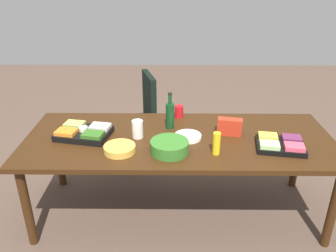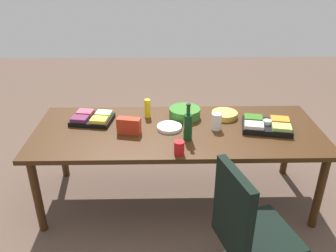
% 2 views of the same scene
% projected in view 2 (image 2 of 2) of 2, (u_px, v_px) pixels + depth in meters
% --- Properties ---
extents(ground_plane, '(10.00, 10.00, 0.00)m').
position_uv_depth(ground_plane, '(177.00, 198.00, 3.43)').
color(ground_plane, brown).
extents(conference_table, '(2.53, 1.00, 0.76)m').
position_uv_depth(conference_table, '(178.00, 136.00, 3.12)').
color(conference_table, '#381F0D').
rests_on(conference_table, ground).
extents(office_chair, '(0.60, 0.60, 0.98)m').
position_uv_depth(office_chair, '(250.00, 243.00, 2.41)').
color(office_chair, gray).
rests_on(office_chair, ground).
extents(paper_plate_stack, '(0.26, 0.26, 0.03)m').
position_uv_depth(paper_plate_stack, '(169.00, 127.00, 3.09)').
color(paper_plate_stack, white).
rests_on(paper_plate_stack, conference_table).
extents(veggie_tray, '(0.47, 0.38, 0.09)m').
position_uv_depth(veggie_tray, '(267.00, 125.00, 3.08)').
color(veggie_tray, black).
rests_on(veggie_tray, conference_table).
extents(salad_bowl, '(0.32, 0.32, 0.09)m').
position_uv_depth(salad_bowl, '(185.00, 113.00, 3.29)').
color(salad_bowl, '#336F24').
rests_on(salad_bowl, conference_table).
extents(chip_bag_red, '(0.21, 0.12, 0.14)m').
position_uv_depth(chip_bag_red, '(129.00, 126.00, 3.00)').
color(chip_bag_red, red).
rests_on(chip_bag_red, conference_table).
extents(fruit_platter, '(0.40, 0.33, 0.07)m').
position_uv_depth(fruit_platter, '(92.00, 118.00, 3.21)').
color(fruit_platter, black).
rests_on(fruit_platter, conference_table).
extents(chip_bowl, '(0.28, 0.28, 0.05)m').
position_uv_depth(chip_bowl, '(225.00, 115.00, 3.30)').
color(chip_bowl, gold).
rests_on(chip_bowl, conference_table).
extents(mayo_jar, '(0.09, 0.09, 0.15)m').
position_uv_depth(mayo_jar, '(216.00, 121.00, 3.06)').
color(mayo_jar, white).
rests_on(mayo_jar, conference_table).
extents(red_solo_cup, '(0.09, 0.09, 0.11)m').
position_uv_depth(red_solo_cup, '(179.00, 148.00, 2.69)').
color(red_solo_cup, red).
rests_on(red_solo_cup, conference_table).
extents(mustard_bottle, '(0.06, 0.06, 0.18)m').
position_uv_depth(mustard_bottle, '(148.00, 108.00, 3.28)').
color(mustard_bottle, yellow).
rests_on(mustard_bottle, conference_table).
extents(wine_bottle, '(0.09, 0.09, 0.32)m').
position_uv_depth(wine_bottle, '(188.00, 126.00, 2.87)').
color(wine_bottle, '#113C1A').
rests_on(wine_bottle, conference_table).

